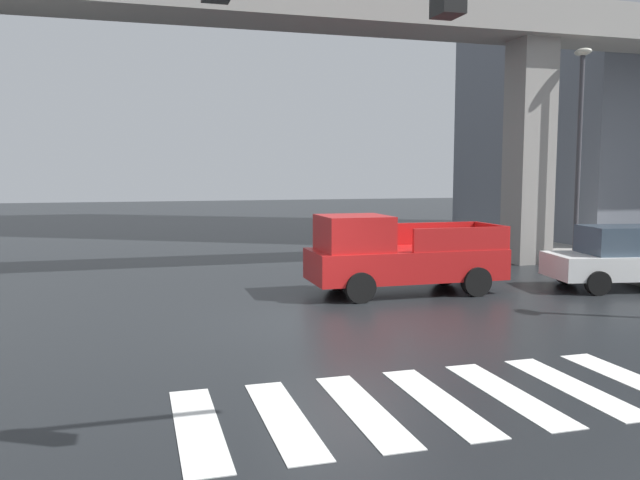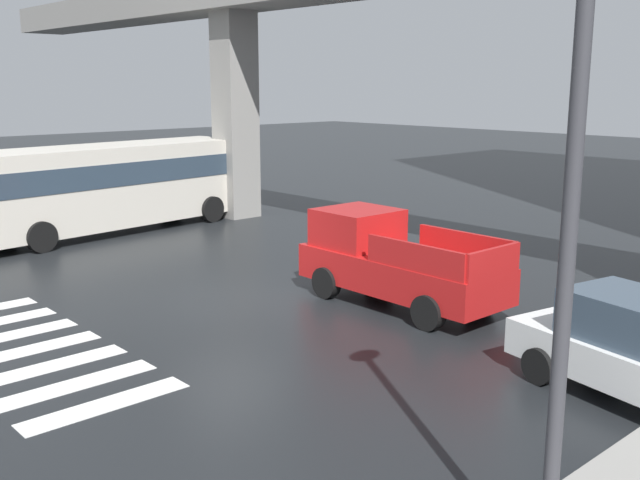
{
  "view_description": "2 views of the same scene",
  "coord_description": "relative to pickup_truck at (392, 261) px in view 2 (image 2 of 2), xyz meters",
  "views": [
    {
      "loc": [
        -3.98,
        -12.64,
        3.18
      ],
      "look_at": [
        0.68,
        3.47,
        1.41
      ],
      "focal_mm": 36.04,
      "sensor_mm": 36.0,
      "label": 1
    },
    {
      "loc": [
        13.75,
        -9.64,
        5.06
      ],
      "look_at": [
        0.62,
        2.3,
        1.27
      ],
      "focal_mm": 41.28,
      "sensor_mm": 36.0,
      "label": 2
    }
  ],
  "objects": [
    {
      "name": "pickup_truck",
      "position": [
        0.0,
        0.0,
        0.0
      ],
      "size": [
        5.12,
        2.12,
        2.08
      ],
      "color": "red",
      "rests_on": "ground"
    },
    {
      "name": "ground_plane",
      "position": [
        -2.54,
        -2.82,
        -0.99
      ],
      "size": [
        120.0,
        120.0,
        0.0
      ],
      "primitive_type": "plane",
      "color": "black"
    },
    {
      "name": "city_bus",
      "position": [
        -12.29,
        -1.17,
        0.73
      ],
      "size": [
        3.69,
        11.01,
        2.99
      ],
      "color": "beige",
      "rests_on": "ground"
    },
    {
      "name": "street_lamp_near_corner",
      "position": [
        7.82,
        -6.25,
        3.57
      ],
      "size": [
        0.44,
        0.7,
        7.24
      ],
      "color": "#38383D",
      "rests_on": "ground"
    },
    {
      "name": "crosswalk_stripes",
      "position": [
        -2.54,
        -7.61,
        -0.98
      ],
      "size": [
        7.15,
        2.8,
        0.01
      ],
      "color": "silver",
      "rests_on": "ground"
    }
  ]
}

